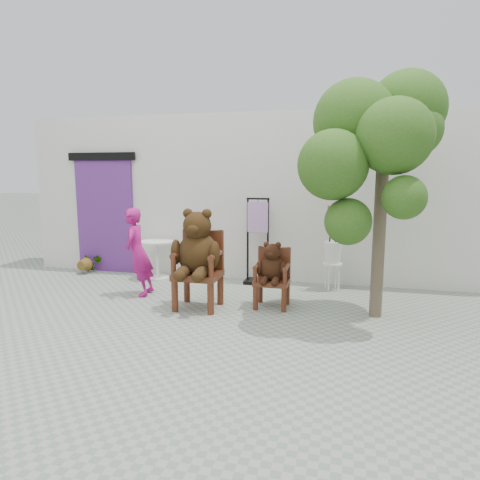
{
  "coord_description": "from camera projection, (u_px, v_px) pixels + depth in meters",
  "views": [
    {
      "loc": [
        1.56,
        -4.91,
        1.95
      ],
      "look_at": [
        0.06,
        1.22,
        0.95
      ],
      "focal_mm": 32.0,
      "sensor_mm": 36.0,
      "label": 1
    }
  ],
  "objects": [
    {
      "name": "stool_bucket",
      "position": [
        333.0,
        252.0,
        7.09
      ],
      "size": [
        0.32,
        0.32,
        1.45
      ],
      "rotation": [
        0.0,
        0.0,
        0.34
      ],
      "color": "white",
      "rests_on": "ground"
    },
    {
      "name": "display_stand",
      "position": [
        258.0,
        251.0,
        7.51
      ],
      "size": [
        0.45,
        0.35,
        1.51
      ],
      "rotation": [
        0.0,
        0.0,
        0.0
      ],
      "color": "black",
      "rests_on": "ground"
    },
    {
      "name": "person",
      "position": [
        138.0,
        252.0,
        6.78
      ],
      "size": [
        0.39,
        0.55,
        1.39
      ],
      "primitive_type": "imported",
      "rotation": [
        0.0,
        0.0,
        -1.45
      ],
      "color": "#A6146D",
      "rests_on": "ground"
    },
    {
      "name": "ground_plane",
      "position": [
        213.0,
        329.0,
        5.38
      ],
      "size": [
        60.0,
        60.0,
        0.0
      ],
      "primitive_type": "plane",
      "color": "gray",
      "rests_on": "ground"
    },
    {
      "name": "chair_small",
      "position": [
        272.0,
        269.0,
        6.19
      ],
      "size": [
        0.49,
        0.52,
        0.97
      ],
      "color": "#421C0E",
      "rests_on": "ground"
    },
    {
      "name": "cafe_table",
      "position": [
        157.0,
        255.0,
        7.88
      ],
      "size": [
        0.6,
        0.6,
        0.7
      ],
      "rotation": [
        0.0,
        0.0,
        0.32
      ],
      "color": "white",
      "rests_on": "ground"
    },
    {
      "name": "chair_big",
      "position": [
        198.0,
        253.0,
        6.1
      ],
      "size": [
        0.71,
        0.76,
        1.45
      ],
      "color": "#421C0E",
      "rests_on": "ground"
    },
    {
      "name": "back_wall",
      "position": [
        261.0,
        196.0,
        8.12
      ],
      "size": [
        9.0,
        1.0,
        3.0
      ],
      "primitive_type": "cube",
      "color": "silver",
      "rests_on": "ground"
    },
    {
      "name": "doorway",
      "position": [
        105.0,
        213.0,
        8.37
      ],
      "size": [
        1.4,
        0.11,
        2.33
      ],
      "color": "#5D297B",
      "rests_on": "ground"
    },
    {
      "name": "potted_plant",
      "position": [
        89.0,
        262.0,
        8.37
      ],
      "size": [
        0.41,
        0.36,
        0.44
      ],
      "primitive_type": "imported",
      "rotation": [
        0.0,
        0.0,
        -0.06
      ],
      "color": "#1C3D10",
      "rests_on": "ground"
    },
    {
      "name": "tree",
      "position": [
        376.0,
        134.0,
        5.5
      ],
      "size": [
        1.86,
        1.83,
        3.3
      ],
      "rotation": [
        0.0,
        0.0,
        0.18
      ],
      "color": "#493C2C",
      "rests_on": "ground"
    }
  ]
}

